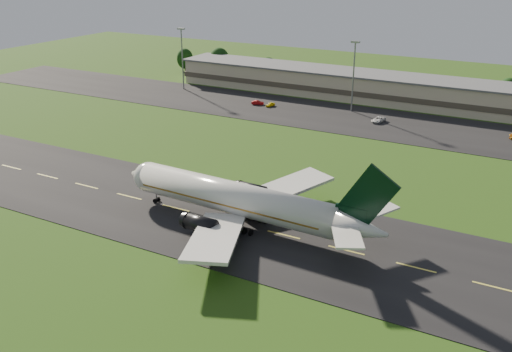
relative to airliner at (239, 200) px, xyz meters
The scene contains 11 objects.
ground 14.27m from the airliner, behind, with size 360.00×360.00×0.00m, color #274210.
taxiway 14.25m from the airliner, behind, with size 220.00×30.00×0.10m, color black.
apron 73.43m from the airliner, 100.61° to the left, with size 260.00×30.00×0.10m, color black.
airliner is the anchor object (origin of this frame).
terminal 96.48m from the airliner, 94.21° to the left, with size 145.00×16.00×8.40m.
light_mast_west 105.64m from the airliner, 130.56° to the left, with size 2.40×1.20×20.35m.
light_mast_centre 80.88m from the airliner, 96.05° to the left, with size 2.40×1.20×20.35m.
tree_line 106.71m from the airliner, 84.23° to the left, with size 196.89×9.52×10.47m.
service_vehicle_a 79.96m from the airliner, 113.44° to the left, with size 1.37×3.41×1.16m, color yellow.
service_vehicle_b 81.86m from the airliner, 116.26° to the left, with size 1.31×3.74×1.23m, color #9D0A0C.
service_vehicle_c 72.72m from the airliner, 88.37° to the left, with size 2.38×5.15×1.43m, color silver.
Camera 1 is at (58.43, -76.28, 44.16)m, focal length 40.00 mm.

